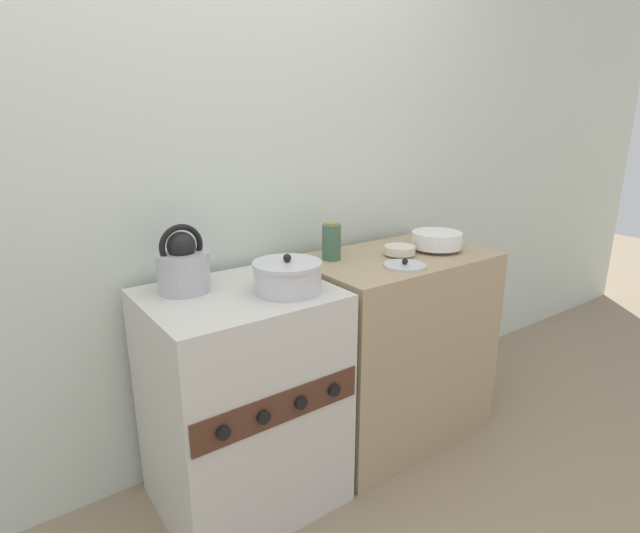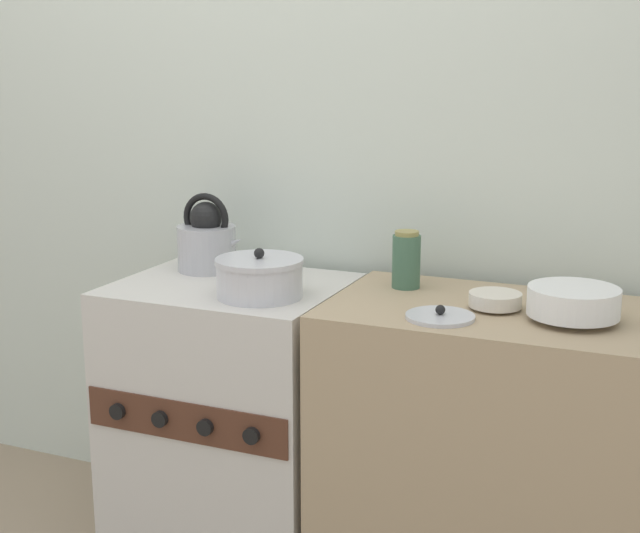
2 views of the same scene
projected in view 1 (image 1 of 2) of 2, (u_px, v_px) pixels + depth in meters
name	position (u px, v px, depth m)	size (l,w,h in m)	color
wall_back	(191.00, 161.00, 1.85)	(7.00, 0.06, 2.50)	silver
stove	(243.00, 399.00, 1.82)	(0.63, 0.55, 0.83)	beige
counter	(393.00, 346.00, 2.24)	(0.83, 0.52, 0.84)	tan
kettle	(183.00, 266.00, 1.69)	(0.21, 0.18, 0.23)	#B2B2B7
cooking_pot	(287.00, 277.00, 1.69)	(0.24, 0.24, 0.13)	silver
enamel_bowl	(437.00, 240.00, 2.19)	(0.22, 0.22, 0.08)	white
small_ceramic_bowl	(400.00, 250.00, 2.11)	(0.13, 0.13, 0.04)	beige
storage_jar	(332.00, 241.00, 2.04)	(0.08, 0.08, 0.16)	#3F664C
loose_pot_lid	(405.00, 265.00, 1.95)	(0.17, 0.17, 0.03)	silver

